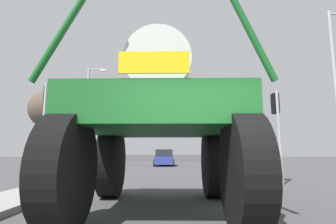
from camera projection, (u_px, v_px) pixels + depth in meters
The scene contains 9 objects.
ground_plane at pixel (173, 169), 20.19m from camera, with size 120.00×120.00×0.00m, color #424244.
oversize_sprayer at pixel (159, 125), 6.15m from camera, with size 4.21×5.27×4.59m.
sedan_ahead at pixel (164, 158), 25.37m from camera, with size 1.88×4.10×1.52m.
traffic_signal_near_left at pixel (46, 110), 10.90m from camera, with size 0.24×0.54×4.06m.
traffic_signal_near_right at pixel (276, 115), 10.89m from camera, with size 0.24×0.54×3.75m.
traffic_signal_far_left at pixel (217, 136), 26.63m from camera, with size 0.24×0.55×3.96m.
streetlight_far_left at pixel (87, 111), 22.81m from camera, with size 1.65×0.24×8.56m.
bare_tree_left at pixel (55, 109), 23.01m from camera, with size 4.32×4.32×6.75m.
roadside_barrier at pixel (171, 158), 37.05m from camera, with size 28.62×0.24×0.90m, color #59595B.
Camera 1 is at (-0.45, -2.61, 1.25)m, focal length 28.67 mm.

